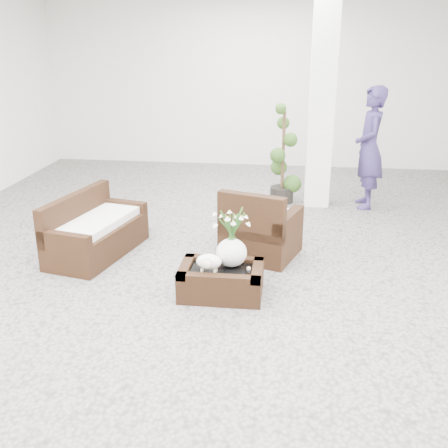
# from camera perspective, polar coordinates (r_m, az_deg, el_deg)

# --- Properties ---
(ground) EXTENTS (11.00, 11.00, 0.00)m
(ground) POSITION_cam_1_polar(r_m,az_deg,el_deg) (6.59, 0.11, -4.78)
(ground) COLOR gray
(ground) RESTS_ON ground
(column) EXTENTS (0.40, 0.40, 3.50)m
(column) POSITION_cam_1_polar(r_m,az_deg,el_deg) (8.81, 10.44, 13.06)
(column) COLOR white
(column) RESTS_ON ground
(coffee_table) EXTENTS (0.90, 0.60, 0.31)m
(coffee_table) POSITION_cam_1_polar(r_m,az_deg,el_deg) (5.89, -0.29, -6.21)
(coffee_table) COLOR #351E0F
(coffee_table) RESTS_ON ground
(sheep_figurine) EXTENTS (0.28, 0.23, 0.21)m
(sheep_figurine) POSITION_cam_1_polar(r_m,az_deg,el_deg) (5.71, -1.63, -4.22)
(sheep_figurine) COLOR white
(sheep_figurine) RESTS_ON coffee_table
(planter_narcissus) EXTENTS (0.44, 0.44, 0.80)m
(planter_narcissus) POSITION_cam_1_polar(r_m,az_deg,el_deg) (5.75, 0.81, -0.84)
(planter_narcissus) COLOR white
(planter_narcissus) RESTS_ON coffee_table
(tealight) EXTENTS (0.04, 0.04, 0.03)m
(tealight) POSITION_cam_1_polar(r_m,az_deg,el_deg) (5.81, 2.67, -4.76)
(tealight) COLOR white
(tealight) RESTS_ON coffee_table
(armchair) EXTENTS (1.08, 1.06, 0.92)m
(armchair) POSITION_cam_1_polar(r_m,az_deg,el_deg) (6.83, 4.05, 0.24)
(armchair) COLOR #351E0F
(armchair) RESTS_ON ground
(loveseat) EXTENTS (1.02, 1.60, 0.79)m
(loveseat) POSITION_cam_1_polar(r_m,az_deg,el_deg) (7.06, -13.50, -0.15)
(loveseat) COLOR #351E0F
(loveseat) RESTS_ON ground
(topiary) EXTENTS (0.44, 0.44, 1.64)m
(topiary) POSITION_cam_1_polar(r_m,az_deg,el_deg) (8.98, 6.34, 7.36)
(topiary) COLOR #274415
(topiary) RESTS_ON ground
(shopper) EXTENTS (0.49, 0.73, 1.97)m
(shopper) POSITION_cam_1_polar(r_m,az_deg,el_deg) (8.97, 15.29, 7.84)
(shopper) COLOR navy
(shopper) RESTS_ON ground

